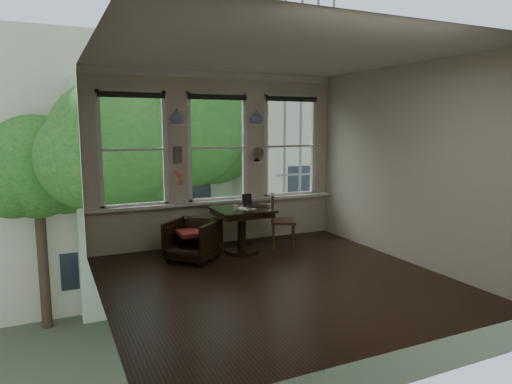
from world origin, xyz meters
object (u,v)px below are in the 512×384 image
table (242,230)px  mug (236,207)px  armchair_left (193,240)px  side_chair_right (283,221)px  laptop (260,206)px

table → mug: 0.47m
armchair_left → mug: mug is taller
table → armchair_left: bearing=-173.0°
table → side_chair_right: (0.80, 0.03, 0.09)m
armchair_left → side_chair_right: 1.68m
table → laptop: laptop is taller
mug → table: bearing=38.8°
side_chair_right → mug: size_ratio=9.53×
table → laptop: size_ratio=2.76×
laptop → armchair_left: bearing=-142.9°
table → armchair_left: table is taller
armchair_left → mug: 0.85m
side_chair_right → laptop: side_chair_right is taller
side_chair_right → laptop: 0.57m
armchair_left → table: bearing=54.0°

